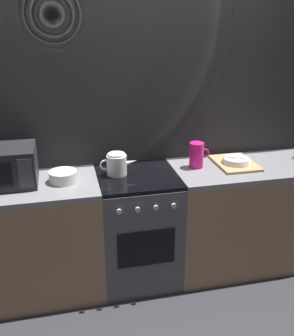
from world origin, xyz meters
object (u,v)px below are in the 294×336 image
Objects in this scene: microwave at (2,167)px; dish_pile at (235,162)px; mixing_bowl at (63,176)px; pitcher at (197,155)px; kettle at (117,164)px; stove_unit at (138,228)px.

dish_pile is at bearing -0.24° from microwave.
dish_pile is (1.35, 0.03, -0.02)m from mixing_bowl.
kettle is at bearing -179.20° from pitcher.
stove_unit is at bearing -0.44° from mixing_bowl.
stove_unit is at bearing -2.63° from microwave.
kettle is at bearing 6.53° from mixing_bowl.
mixing_bowl is 1.03m from pitcher.
kettle is (0.80, 0.01, -0.05)m from microwave.
kettle is (-0.15, 0.05, 0.53)m from stove_unit.
kettle is at bearing 0.42° from microwave.
microwave is at bearing -179.58° from kettle.
mixing_bowl is 1.00× the size of pitcher.
pitcher is at bearing 6.85° from stove_unit.
stove_unit is 0.55m from kettle.
stove_unit is at bearing -177.43° from dish_pile.
pitcher is (0.63, 0.01, 0.02)m from kettle.
pitcher is at bearing 3.02° from mixing_bowl.
pitcher reaches higher than dish_pile.
pitcher reaches higher than mixing_bowl.
stove_unit is 1.96× the size of microwave.
dish_pile is at bearing 1.36° from mixing_bowl.
dish_pile is (0.81, 0.04, 0.47)m from stove_unit.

